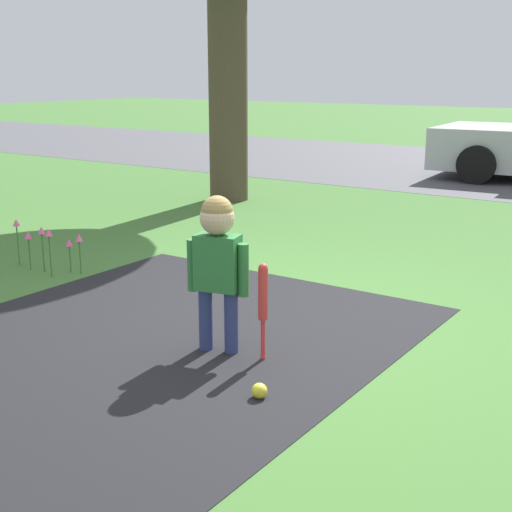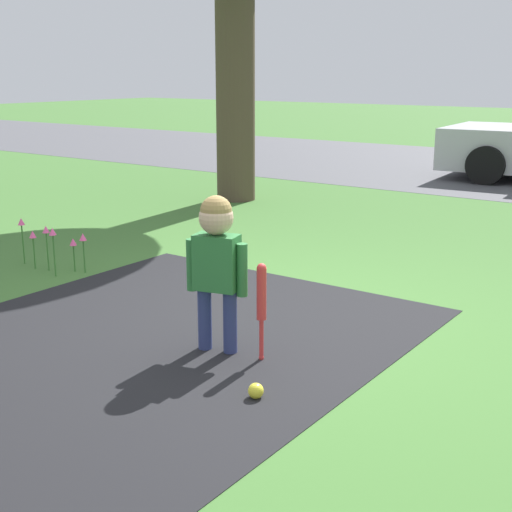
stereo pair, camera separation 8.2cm
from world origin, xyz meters
name	(u,v)px [view 2 (the right image)]	position (x,y,z in m)	size (l,w,h in m)	color
ground_plane	(272,324)	(0.00, 0.00, 0.00)	(60.00, 60.00, 0.00)	#3D6B2D
child	(216,252)	(0.00, -0.58, 0.62)	(0.38, 0.21, 0.95)	navy
baseball_bat	(261,298)	(0.30, -0.54, 0.38)	(0.06, 0.06, 0.59)	red
sports_ball	(256,391)	(0.56, -0.97, 0.04)	(0.08, 0.08, 0.08)	yellow
flower_bed	(51,236)	(-2.26, 0.02, 0.30)	(0.72, 0.27, 0.41)	#38702D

